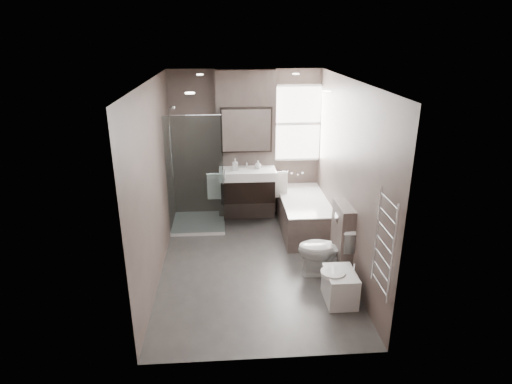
{
  "coord_description": "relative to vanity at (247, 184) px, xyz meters",
  "views": [
    {
      "loc": [
        -0.35,
        -5.42,
        3.17
      ],
      "look_at": [
        0.05,
        0.15,
        1.07
      ],
      "focal_mm": 30.0,
      "sensor_mm": 36.0,
      "label": 1
    }
  ],
  "objects": [
    {
      "name": "window",
      "position": [
        0.9,
        0.45,
        0.93
      ],
      "size": [
        0.98,
        0.06,
        1.33
      ],
      "color": "white",
      "rests_on": "room"
    },
    {
      "name": "mirror_cabinet",
      "position": [
        0.0,
        0.19,
        0.89
      ],
      "size": [
        0.86,
        0.08,
        0.76
      ],
      "color": "black",
      "rests_on": "vanity_pier"
    },
    {
      "name": "toilet",
      "position": [
        0.97,
        -1.74,
        -0.36
      ],
      "size": [
        0.78,
        0.51,
        0.75
      ],
      "primitive_type": "imported",
      "rotation": [
        0.0,
        0.0,
        -1.69
      ],
      "color": "white",
      "rests_on": "ground"
    },
    {
      "name": "vanity_pier",
      "position": [
        0.0,
        0.35,
        0.56
      ],
      "size": [
        1.0,
        0.25,
        2.6
      ],
      "primitive_type": "cube",
      "color": "brown",
      "rests_on": "ground"
    },
    {
      "name": "soap_bottle_b",
      "position": [
        0.18,
        0.05,
        0.33
      ],
      "size": [
        0.11,
        0.11,
        0.14
      ],
      "primitive_type": "imported",
      "color": "white",
      "rests_on": "vanity"
    },
    {
      "name": "cistern_box",
      "position": [
        1.21,
        -1.68,
        -0.24
      ],
      "size": [
        0.19,
        0.55,
        1.0
      ],
      "color": "brown",
      "rests_on": "ground"
    },
    {
      "name": "room",
      "position": [
        0.0,
        -1.43,
        0.56
      ],
      "size": [
        2.7,
        3.9,
        2.7
      ],
      "color": "#43403E",
      "rests_on": "ground"
    },
    {
      "name": "towel_left",
      "position": [
        -0.56,
        -0.02,
        -0.02
      ],
      "size": [
        0.24,
        0.06,
        0.44
      ],
      "primitive_type": "cube",
      "color": "white",
      "rests_on": "vanity_pier"
    },
    {
      "name": "bathtub",
      "position": [
        0.92,
        -0.33,
        -0.43
      ],
      "size": [
        0.75,
        1.6,
        0.57
      ],
      "color": "brown",
      "rests_on": "ground"
    },
    {
      "name": "towel_right",
      "position": [
        0.56,
        -0.02,
        -0.02
      ],
      "size": [
        0.24,
        0.06,
        0.44
      ],
      "primitive_type": "cube",
      "color": "white",
      "rests_on": "vanity_pier"
    },
    {
      "name": "soap_bottle_a",
      "position": [
        -0.2,
        -0.02,
        0.36
      ],
      "size": [
        0.09,
        0.09,
        0.2
      ],
      "primitive_type": "imported",
      "color": "white",
      "rests_on": "vanity"
    },
    {
      "name": "towel_radiator",
      "position": [
        1.25,
        -3.03,
        0.38
      ],
      "size": [
        0.03,
        0.49,
        1.1
      ],
      "color": "silver",
      "rests_on": "room"
    },
    {
      "name": "shower_enclosure",
      "position": [
        -0.75,
        -0.08,
        -0.25
      ],
      "size": [
        0.9,
        0.9,
        2.0
      ],
      "color": "white",
      "rests_on": "ground"
    },
    {
      "name": "vanity",
      "position": [
        0.0,
        0.0,
        0.0
      ],
      "size": [
        0.95,
        0.47,
        0.66
      ],
      "color": "black",
      "rests_on": "vanity_pier"
    },
    {
      "name": "bidet",
      "position": [
        1.01,
        -2.38,
        -0.53
      ],
      "size": [
        0.43,
        0.5,
        0.52
      ],
      "color": "white",
      "rests_on": "ground"
    }
  ]
}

